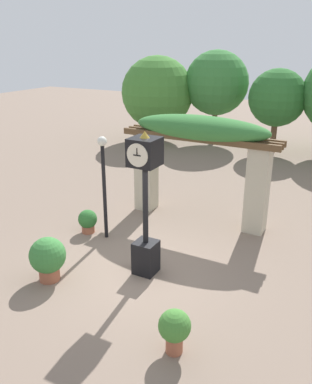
{
  "coord_description": "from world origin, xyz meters",
  "views": [
    {
      "loc": [
        4.33,
        -7.28,
        5.18
      ],
      "look_at": [
        0.14,
        0.47,
        1.86
      ],
      "focal_mm": 38.0,
      "sensor_mm": 36.0,
      "label": 1
    }
  ],
  "objects_px": {
    "pedestal_clock": "(145,203)",
    "potted_plant_far_left": "(88,221)",
    "potted_plant_near_left": "(48,257)",
    "lamp_post": "(104,174)",
    "potted_plant_near_right": "(175,328)"
  },
  "relations": [
    {
      "from": "pedestal_clock",
      "to": "potted_plant_far_left",
      "type": "xyz_separation_m",
      "value": [
        -2.5,
        1.06,
        -1.41
      ]
    },
    {
      "from": "potted_plant_near_left",
      "to": "lamp_post",
      "type": "distance_m",
      "value": 2.72
    },
    {
      "from": "potted_plant_far_left",
      "to": "potted_plant_near_right",
      "type": "bearing_deg",
      "value": -36.22
    },
    {
      "from": "potted_plant_near_right",
      "to": "potted_plant_far_left",
      "type": "bearing_deg",
      "value": 143.78
    },
    {
      "from": "pedestal_clock",
      "to": "lamp_post",
      "type": "height_order",
      "value": "pedestal_clock"
    },
    {
      "from": "potted_plant_near_left",
      "to": "lamp_post",
      "type": "bearing_deg",
      "value": 92.24
    },
    {
      "from": "pedestal_clock",
      "to": "potted_plant_far_left",
      "type": "relative_size",
      "value": 4.97
    },
    {
      "from": "potted_plant_far_left",
      "to": "lamp_post",
      "type": "xyz_separation_m",
      "value": [
        0.63,
        0.0,
        1.49
      ]
    },
    {
      "from": "potted_plant_near_left",
      "to": "potted_plant_near_right",
      "type": "distance_m",
      "value": 3.6
    },
    {
      "from": "potted_plant_near_left",
      "to": "lamp_post",
      "type": "relative_size",
      "value": 0.37
    },
    {
      "from": "pedestal_clock",
      "to": "potted_plant_near_right",
      "type": "relative_size",
      "value": 4.01
    },
    {
      "from": "potted_plant_far_left",
      "to": "lamp_post",
      "type": "bearing_deg",
      "value": 0.45
    },
    {
      "from": "potted_plant_far_left",
      "to": "lamp_post",
      "type": "height_order",
      "value": "lamp_post"
    },
    {
      "from": "potted_plant_near_right",
      "to": "lamp_post",
      "type": "distance_m",
      "value": 4.96
    },
    {
      "from": "potted_plant_near_left",
      "to": "potted_plant_far_left",
      "type": "height_order",
      "value": "potted_plant_near_left"
    }
  ]
}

